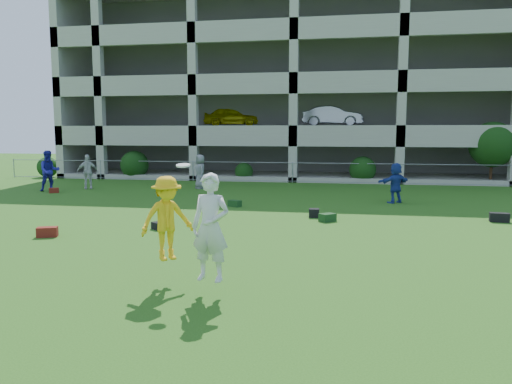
% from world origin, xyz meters
% --- Properties ---
extents(ground, '(100.00, 100.00, 0.00)m').
position_xyz_m(ground, '(0.00, 0.00, 0.00)').
color(ground, '#235114').
rests_on(ground, ground).
extents(bystander_a, '(1.24, 1.23, 2.02)m').
position_xyz_m(bystander_a, '(-11.48, 12.76, 1.01)').
color(bystander_a, '#232096').
rests_on(bystander_a, ground).
extents(bystander_b, '(1.13, 0.85, 1.78)m').
position_xyz_m(bystander_b, '(-10.12, 14.01, 0.89)').
color(bystander_b, silver).
rests_on(bystander_b, ground).
extents(bystander_c, '(0.95, 1.04, 1.78)m').
position_xyz_m(bystander_c, '(-4.39, 15.12, 0.89)').
color(bystander_c, gray).
rests_on(bystander_c, ground).
extents(bystander_d, '(1.54, 1.33, 1.68)m').
position_xyz_m(bystander_d, '(5.09, 11.59, 0.84)').
color(bystander_d, navy).
rests_on(bystander_d, ground).
extents(bag_red_a, '(0.62, 0.48, 0.28)m').
position_xyz_m(bag_red_a, '(-5.27, 2.88, 0.14)').
color(bag_red_a, '#5F1510').
rests_on(bag_red_a, ground).
extents(bag_black_b, '(0.47, 0.45, 0.22)m').
position_xyz_m(bag_black_b, '(-2.58, 4.46, 0.11)').
color(bag_black_b, black).
rests_on(bag_black_b, ground).
extents(bag_green_c, '(0.61, 0.59, 0.26)m').
position_xyz_m(bag_green_c, '(2.47, 6.76, 0.13)').
color(bag_green_c, '#133517').
rests_on(bag_green_c, ground).
extents(crate_d, '(0.37, 0.37, 0.30)m').
position_xyz_m(crate_d, '(1.98, 7.47, 0.15)').
color(crate_d, black).
rests_on(crate_d, ground).
extents(bag_black_e, '(0.63, 0.37, 0.30)m').
position_xyz_m(bag_black_e, '(8.07, 7.66, 0.15)').
color(bag_black_e, black).
rests_on(bag_black_e, ground).
extents(bag_red_f, '(0.53, 0.47, 0.24)m').
position_xyz_m(bag_red_f, '(-10.89, 12.14, 0.12)').
color(bag_red_f, '#581F0F').
rests_on(bag_red_f, ground).
extents(bag_green_g, '(0.58, 0.50, 0.25)m').
position_xyz_m(bag_green_g, '(-1.28, 9.39, 0.12)').
color(bag_green_g, '#173A15').
rests_on(bag_green_g, ground).
extents(frisbee_contest, '(2.01, 1.42, 2.09)m').
position_xyz_m(frisbee_contest, '(0.02, -0.86, 1.29)').
color(frisbee_contest, yellow).
rests_on(frisbee_contest, ground).
extents(parking_garage, '(30.00, 14.00, 12.00)m').
position_xyz_m(parking_garage, '(-0.01, 27.70, 6.01)').
color(parking_garage, '#9E998C').
rests_on(parking_garage, ground).
extents(fence, '(36.06, 0.06, 1.20)m').
position_xyz_m(fence, '(0.00, 19.00, 0.61)').
color(fence, gray).
rests_on(fence, ground).
extents(shrub_row, '(34.38, 2.52, 3.50)m').
position_xyz_m(shrub_row, '(4.59, 19.70, 1.51)').
color(shrub_row, '#163D11').
rests_on(shrub_row, ground).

